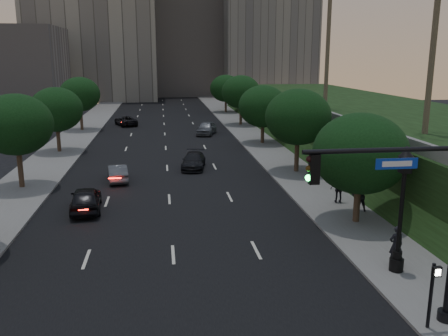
{
  "coord_description": "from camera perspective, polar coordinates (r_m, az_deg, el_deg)",
  "views": [
    {
      "loc": [
        -0.36,
        -16.0,
        9.17
      ],
      "look_at": [
        2.74,
        7.34,
        3.6
      ],
      "focal_mm": 38.0,
      "sensor_mm": 36.0,
      "label": 1
    }
  ],
  "objects": [
    {
      "name": "tree_right_c",
      "position": [
        50.41,
        4.71,
        7.4
      ],
      "size": [
        5.2,
        5.2,
        6.24
      ],
      "color": "#38281C",
      "rests_on": "ground"
    },
    {
      "name": "office_block_left",
      "position": [
        109.07,
        -15.39,
        16.44
      ],
      "size": [
        26.0,
        20.0,
        32.0
      ],
      "primitive_type": "cube",
      "color": "gray",
      "rests_on": "ground"
    },
    {
      "name": "tree_right_d",
      "position": [
        64.07,
        2.05,
        9.13
      ],
      "size": [
        5.2,
        5.2,
        6.74
      ],
      "color": "#38281C",
      "rests_on": "ground"
    },
    {
      "name": "traffic_signal_mast",
      "position": [
        17.14,
        23.1,
        -6.51
      ],
      "size": [
        5.68,
        0.56,
        7.0
      ],
      "color": "black",
      "rests_on": "ground"
    },
    {
      "name": "tree_right_e",
      "position": [
        78.89,
        0.21,
        9.56
      ],
      "size": [
        5.2,
        5.2,
        6.24
      ],
      "color": "#38281C",
      "rests_on": "ground"
    },
    {
      "name": "sedan_near_left",
      "position": [
        29.93,
        -16.3,
        -3.58
      ],
      "size": [
        2.16,
        4.55,
        1.5
      ],
      "primitive_type": "imported",
      "rotation": [
        0.0,
        0.0,
        3.23
      ],
      "color": "black",
      "rests_on": "ground"
    },
    {
      "name": "sedan_far_right",
      "position": [
        56.94,
        -2.12,
        4.83
      ],
      "size": [
        3.15,
        5.0,
        1.59
      ],
      "primitive_type": "imported",
      "rotation": [
        0.0,
        0.0,
        -0.3
      ],
      "color": "slate",
      "rests_on": "ground"
    },
    {
      "name": "street_lamp",
      "position": [
        21.33,
        20.49,
        -5.41
      ],
      "size": [
        0.64,
        0.64,
        5.62
      ],
      "color": "black",
      "rests_on": "ground"
    },
    {
      "name": "road_surface",
      "position": [
        46.9,
        -6.99,
        1.94
      ],
      "size": [
        16.0,
        140.0,
        0.02
      ],
      "primitive_type": "cube",
      "color": "black",
      "rests_on": "ground"
    },
    {
      "name": "office_block_filler",
      "position": [
        89.77,
        -24.63,
        10.74
      ],
      "size": [
        18.0,
        16.0,
        14.0
      ],
      "primitive_type": "cube",
      "color": "#9B948E",
      "rests_on": "ground"
    },
    {
      "name": "parapet_wall",
      "position": [
        46.38,
        9.93,
        7.14
      ],
      "size": [
        0.35,
        90.0,
        0.7
      ],
      "primitive_type": "cube",
      "color": "slate",
      "rests_on": "embankment"
    },
    {
      "name": "pedestrian_signal",
      "position": [
        17.72,
        23.78,
        -13.31
      ],
      "size": [
        0.3,
        0.33,
        2.5
      ],
      "color": "black",
      "rests_on": "ground"
    },
    {
      "name": "ground",
      "position": [
        18.44,
        -5.69,
        -16.57
      ],
      "size": [
        160.0,
        160.0,
        0.0
      ],
      "primitive_type": "plane",
      "color": "black",
      "rests_on": "ground"
    },
    {
      "name": "sedan_mid_left",
      "position": [
        36.48,
        -12.7,
        -0.55
      ],
      "size": [
        1.91,
        4.06,
        1.29
      ],
      "primitive_type": "imported",
      "rotation": [
        0.0,
        0.0,
        3.29
      ],
      "color": "#4F5256",
      "rests_on": "ground"
    },
    {
      "name": "tree_right_b",
      "position": [
        37.83,
        8.9,
        6.08
      ],
      "size": [
        5.2,
        5.2,
        6.74
      ],
      "color": "#38281C",
      "rests_on": "ground"
    },
    {
      "name": "tree_left_c",
      "position": [
        48.3,
        -19.54,
        6.64
      ],
      "size": [
        5.0,
        5.0,
        6.34
      ],
      "color": "#38281C",
      "rests_on": "ground"
    },
    {
      "name": "sedan_far_left",
      "position": [
        65.77,
        -11.73,
        5.59
      ],
      "size": [
        3.67,
        5.19,
        1.32
      ],
      "primitive_type": "imported",
      "rotation": [
        0.0,
        0.0,
        3.49
      ],
      "color": "black",
      "rests_on": "ground"
    },
    {
      "name": "pedestrian_a",
      "position": [
        22.45,
        19.98,
        -8.73
      ],
      "size": [
        0.68,
        0.46,
        1.8
      ],
      "primitive_type": "imported",
      "rotation": [
        0.0,
        0.0,
        3.19
      ],
      "color": "black",
      "rests_on": "sidewalk_right"
    },
    {
      "name": "sidewalk_right",
      "position": [
        48.08,
        5.32,
        2.34
      ],
      "size": [
        4.5,
        140.0,
        0.15
      ],
      "primitive_type": "cube",
      "color": "slate",
      "rests_on": "ground"
    },
    {
      "name": "tree_left_d",
      "position": [
        61.98,
        -16.97,
        8.48
      ],
      "size": [
        5.0,
        5.0,
        6.71
      ],
      "color": "#38281C",
      "rests_on": "ground"
    },
    {
      "name": "embankment",
      "position": [
        49.87,
        19.21,
        4.3
      ],
      "size": [
        18.0,
        90.0,
        4.0
      ],
      "primitive_type": "cube",
      "color": "black",
      "rests_on": "ground"
    },
    {
      "name": "office_block_right",
      "position": [
        114.96,
        4.92,
        17.66
      ],
      "size": [
        20.0,
        22.0,
        36.0
      ],
      "primitive_type": "cube",
      "color": "gray",
      "rests_on": "ground"
    },
    {
      "name": "sidewalk_left",
      "position": [
        47.92,
        -19.34,
        1.6
      ],
      "size": [
        4.5,
        140.0,
        0.15
      ],
      "primitive_type": "cube",
      "color": "slate",
      "rests_on": "ground"
    },
    {
      "name": "tree_left_b",
      "position": [
        35.72,
        -23.75,
        4.79
      ],
      "size": [
        5.0,
        5.0,
        6.71
      ],
      "color": "#38281C",
      "rests_on": "ground"
    },
    {
      "name": "pedestrian_c",
      "position": [
        30.69,
        13.68,
        -2.41
      ],
      "size": [
        1.12,
        0.62,
        1.81
      ],
      "primitive_type": "imported",
      "rotation": [
        0.0,
        0.0,
        2.97
      ],
      "color": "black",
      "rests_on": "sidewalk_right"
    },
    {
      "name": "sedan_near_right",
      "position": [
        39.68,
        -3.68,
        0.87
      ],
      "size": [
        2.48,
        4.67,
        1.29
      ],
      "primitive_type": "imported",
      "rotation": [
        0.0,
        0.0,
        -0.16
      ],
      "color": "black",
      "rests_on": "ground"
    },
    {
      "name": "pedestrian_b",
      "position": [
        29.29,
        15.95,
        -3.21
      ],
      "size": [
        0.95,
        0.75,
        1.91
      ],
      "primitive_type": "imported",
      "rotation": [
        0.0,
        0.0,
        3.17
      ],
      "color": "black",
      "rests_on": "sidewalk_right"
    },
    {
      "name": "office_block_mid",
      "position": [
        118.23,
        -4.65,
        15.11
      ],
      "size": [
        22.0,
        18.0,
        26.0
      ],
      "primitive_type": "cube",
      "color": "#9B948E",
      "rests_on": "ground"
    },
    {
      "name": "tree_right_a",
      "position": [
        26.76,
        16.07,
        1.69
      ],
      "size": [
        5.2,
        5.2,
        6.24
      ],
      "color": "#38281C",
      "rests_on": "ground"
    }
  ]
}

